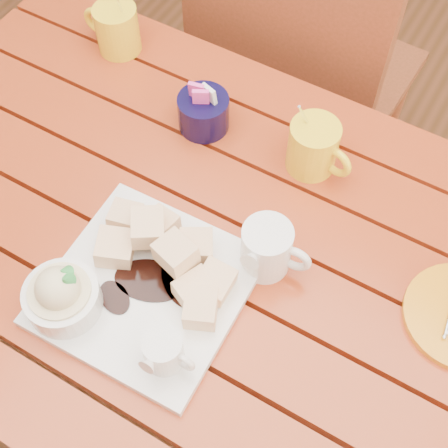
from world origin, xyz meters
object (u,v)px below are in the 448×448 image
Objects in this scene: dessert_plate at (129,286)px; coffee_mug_right at (314,147)px; chair_far at (297,79)px; coffee_mug_left at (116,28)px; table at (192,267)px.

coffee_mug_right reaches higher than dessert_plate.
coffee_mug_right is 0.50m from chair_far.
dessert_plate is 2.06× the size of coffee_mug_right.
coffee_mug_right is at bearing 118.85° from chair_far.
coffee_mug_left is at bearing 51.77° from chair_far.
table is 8.58× the size of coffee_mug_right.
table is 0.62m from chair_far.
coffee_mug_left is 0.48m from chair_far.
coffee_mug_left reaches higher than dessert_plate.
dessert_plate is 2.08× the size of coffee_mug_left.
dessert_plate is 0.78m from chair_far.
chair_far is (0.26, 0.31, -0.27)m from coffee_mug_left.
coffee_mug_left is at bearing 139.42° from table.
chair_far is at bearing 49.48° from coffee_mug_left.
coffee_mug_right is 0.15× the size of chair_far.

